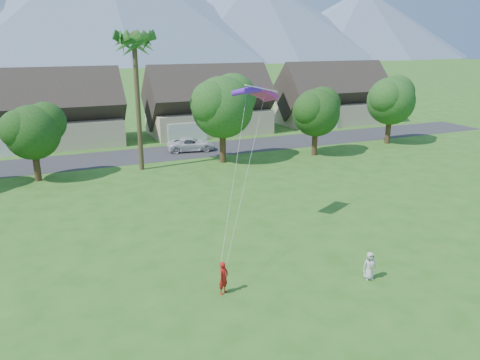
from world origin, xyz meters
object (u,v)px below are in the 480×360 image
parked_car (191,144)px  parafoil_kite (255,91)px  watcher (370,266)px  kite_flyer (224,278)px

parked_car → parafoil_kite: bearing=-178.3°
watcher → parafoil_kite: bearing=118.7°
watcher → parafoil_kite: 12.13m
watcher → parked_car: 31.11m
parafoil_kite → parked_car: bearing=57.9°
parked_car → watcher: bearing=-172.0°
kite_flyer → parafoil_kite: 11.79m
parked_car → parafoil_kite: 23.86m
kite_flyer → parafoil_kite: parafoil_kite is taller
watcher → parked_car: watcher is taller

